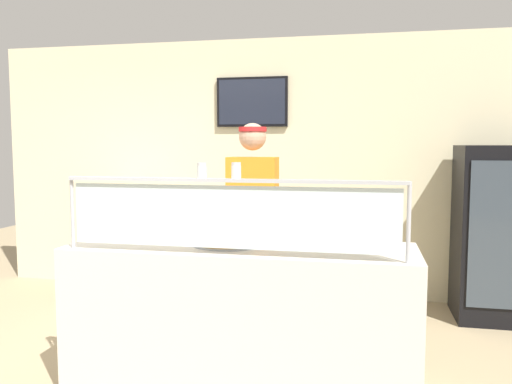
{
  "coord_description": "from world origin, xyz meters",
  "views": [
    {
      "loc": [
        1.88,
        -2.83,
        1.6
      ],
      "look_at": [
        1.2,
        0.38,
        1.3
      ],
      "focal_mm": 36.31,
      "sensor_mm": 36.0,
      "label": 1
    }
  ],
  "objects_px": {
    "pizza_tray": "(228,242)",
    "worker_figure": "(253,221)",
    "pizza_box_stack": "(126,203)",
    "drink_fridge": "(497,233)",
    "parmesan_shaker": "(202,172)",
    "pepper_flake_shaker": "(236,172)",
    "pizza_server": "(221,239)"
  },
  "relations": [
    {
      "from": "pizza_tray",
      "to": "parmesan_shaker",
      "type": "xyz_separation_m",
      "value": [
        -0.07,
        -0.31,
        0.47
      ]
    },
    {
      "from": "parmesan_shaker",
      "to": "pepper_flake_shaker",
      "type": "distance_m",
      "value": 0.21
    },
    {
      "from": "parmesan_shaker",
      "to": "pizza_box_stack",
      "type": "relative_size",
      "value": 0.18
    },
    {
      "from": "pizza_tray",
      "to": "worker_figure",
      "type": "bearing_deg",
      "value": 88.23
    },
    {
      "from": "worker_figure",
      "to": "pizza_box_stack",
      "type": "relative_size",
      "value": 3.52
    },
    {
      "from": "pepper_flake_shaker",
      "to": "worker_figure",
      "type": "height_order",
      "value": "worker_figure"
    },
    {
      "from": "drink_fridge",
      "to": "pizza_box_stack",
      "type": "height_order",
      "value": "drink_fridge"
    },
    {
      "from": "parmesan_shaker",
      "to": "worker_figure",
      "type": "height_order",
      "value": "worker_figure"
    },
    {
      "from": "pizza_box_stack",
      "to": "pepper_flake_shaker",
      "type": "bearing_deg",
      "value": -50.45
    },
    {
      "from": "parmesan_shaker",
      "to": "pizza_tray",
      "type": "bearing_deg",
      "value": 77.75
    },
    {
      "from": "pizza_server",
      "to": "pizza_box_stack",
      "type": "bearing_deg",
      "value": 141.12
    },
    {
      "from": "pizza_server",
      "to": "drink_fridge",
      "type": "bearing_deg",
      "value": 51.1
    },
    {
      "from": "parmesan_shaker",
      "to": "pepper_flake_shaker",
      "type": "relative_size",
      "value": 0.95
    },
    {
      "from": "pepper_flake_shaker",
      "to": "pizza_box_stack",
      "type": "bearing_deg",
      "value": 129.55
    },
    {
      "from": "parmesan_shaker",
      "to": "pizza_server",
      "type": "bearing_deg",
      "value": 83.79
    },
    {
      "from": "worker_figure",
      "to": "pizza_box_stack",
      "type": "xyz_separation_m",
      "value": [
        -1.58,
        1.06,
        -0.01
      ]
    },
    {
      "from": "pizza_tray",
      "to": "pizza_server",
      "type": "height_order",
      "value": "pizza_server"
    },
    {
      "from": "pizza_box_stack",
      "to": "parmesan_shaker",
      "type": "bearing_deg",
      "value": -54.05
    },
    {
      "from": "pizza_tray",
      "to": "worker_figure",
      "type": "height_order",
      "value": "worker_figure"
    },
    {
      "from": "pizza_box_stack",
      "to": "worker_figure",
      "type": "bearing_deg",
      "value": -33.75
    },
    {
      "from": "pizza_tray",
      "to": "pizza_box_stack",
      "type": "xyz_separation_m",
      "value": [
        -1.56,
        1.74,
        0.03
      ]
    },
    {
      "from": "worker_figure",
      "to": "drink_fridge",
      "type": "distance_m",
      "value": 2.32
    },
    {
      "from": "pizza_server",
      "to": "pizza_box_stack",
      "type": "height_order",
      "value": "pizza_box_stack"
    },
    {
      "from": "pizza_server",
      "to": "pepper_flake_shaker",
      "type": "distance_m",
      "value": 0.57
    },
    {
      "from": "pizza_tray",
      "to": "pepper_flake_shaker",
      "type": "xyz_separation_m",
      "value": [
        0.14,
        -0.31,
        0.47
      ]
    },
    {
      "from": "pizza_server",
      "to": "pizza_box_stack",
      "type": "relative_size",
      "value": 0.56
    },
    {
      "from": "pizza_box_stack",
      "to": "drink_fridge",
      "type": "bearing_deg",
      "value": 0.69
    },
    {
      "from": "parmesan_shaker",
      "to": "worker_figure",
      "type": "bearing_deg",
      "value": 84.89
    },
    {
      "from": "pizza_tray",
      "to": "pizza_server",
      "type": "relative_size",
      "value": 1.65
    },
    {
      "from": "pepper_flake_shaker",
      "to": "drink_fridge",
      "type": "relative_size",
      "value": 0.06
    },
    {
      "from": "parmesan_shaker",
      "to": "worker_figure",
      "type": "distance_m",
      "value": 1.09
    },
    {
      "from": "pepper_flake_shaker",
      "to": "parmesan_shaker",
      "type": "bearing_deg",
      "value": 180.0
    }
  ]
}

